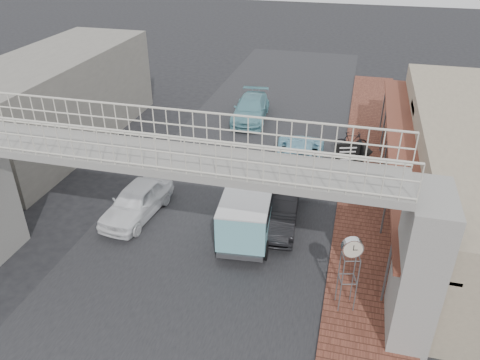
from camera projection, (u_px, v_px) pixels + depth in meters
The scene contains 14 objects.
ground at pixel (214, 225), 20.00m from camera, with size 120.00×120.00×0.00m, color black.
road_strip at pixel (214, 224), 20.00m from camera, with size 10.00×60.00×0.01m, color black.
sidewalk at pixel (371, 207), 21.10m from camera, with size 3.00×40.00×0.10m, color brown.
footbridge at pixel (175, 213), 15.06m from camera, with size 16.40×2.40×6.34m.
building_far_left at pixel (57, 100), 26.20m from camera, with size 5.00×14.00×5.00m, color gray.
white_hatchback at pixel (137, 201), 20.29m from camera, with size 1.71×4.25×1.45m, color white.
dark_sedan at pixel (278, 206), 19.87m from camera, with size 1.64×4.70×1.55m, color black.
angkot_curb at pixel (299, 155), 24.14m from camera, with size 2.47×5.36×1.49m, color #7BBCD6.
angkot_far at pixel (251, 109), 29.96m from camera, with size 2.03×5.00×1.45m, color #65A2AF.
angkot_van at pixel (248, 208), 18.69m from camera, with size 2.31×4.42×2.09m.
motorcycle_near at pixel (346, 188), 21.52m from camera, with size 0.62×1.79×0.94m, color black.
motorcycle_far at pixel (351, 141), 25.84m from camera, with size 0.51×1.80×1.08m, color black.
street_clock at pixel (352, 251), 14.59m from camera, with size 0.72×0.65×2.78m.
arrow_sign at pixel (364, 153), 20.52m from camera, with size 1.75×1.17×2.90m.
Camera 1 is at (5.17, -15.66, 11.53)m, focal length 35.00 mm.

